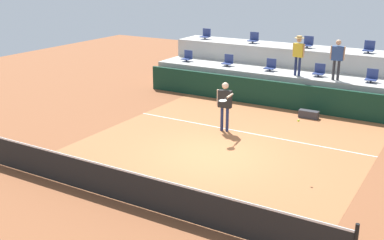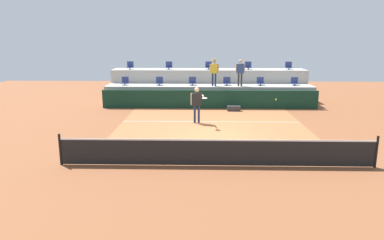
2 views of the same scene
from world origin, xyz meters
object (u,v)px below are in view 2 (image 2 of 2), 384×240
at_px(stadium_chair_upper_center, 209,66).
at_px(stadium_chair_lower_far_left, 125,82).
at_px(tennis_ball, 276,99).
at_px(stadium_chair_upper_right, 248,66).
at_px(stadium_chair_upper_left, 169,66).
at_px(stadium_chair_lower_left, 159,82).
at_px(stadium_chair_lower_mid_left, 192,82).
at_px(stadium_chair_lower_right, 260,82).
at_px(spectator_in_white, 240,70).
at_px(equipment_bag, 234,108).
at_px(stadium_chair_lower_mid_right, 227,82).
at_px(stadium_chair_upper_far_right, 289,66).
at_px(tennis_player, 197,101).
at_px(stadium_chair_lower_far_right, 295,82).
at_px(spectator_with_hat, 214,70).
at_px(stadium_chair_upper_far_left, 130,66).

bearing_deg(stadium_chair_upper_center, stadium_chair_lower_far_left, -161.39).
bearing_deg(tennis_ball, stadium_chair_upper_right, 90.19).
distance_m(stadium_chair_upper_left, tennis_ball, 10.62).
relative_size(stadium_chair_lower_left, stadium_chair_lower_mid_left, 1.00).
distance_m(stadium_chair_lower_right, spectator_in_white, 1.58).
height_order(stadium_chair_upper_left, tennis_ball, stadium_chair_upper_left).
distance_m(stadium_chair_upper_right, equipment_bag, 4.56).
distance_m(stadium_chair_lower_mid_right, equipment_bag, 2.42).
bearing_deg(stadium_chair_upper_right, stadium_chair_lower_mid_left, -154.21).
bearing_deg(stadium_chair_upper_far_right, stadium_chair_lower_left, -168.09).
bearing_deg(stadium_chair_lower_far_left, spectator_in_white, -3.03).
bearing_deg(tennis_player, tennis_ball, -33.20).
distance_m(stadium_chair_upper_left, equipment_bag, 6.00).
bearing_deg(stadium_chair_upper_right, stadium_chair_lower_far_right, -33.62).
bearing_deg(tennis_player, spectator_in_white, 61.03).
height_order(stadium_chair_lower_far_right, spectator_with_hat, spectator_with_hat).
xyz_separation_m(stadium_chair_lower_mid_right, stadium_chair_upper_far_left, (-6.46, 1.80, 0.85)).
relative_size(stadium_chair_upper_right, spectator_in_white, 0.32).
bearing_deg(stadium_chair_lower_right, stadium_chair_upper_far_right, 39.87).
relative_size(stadium_chair_lower_far_right, spectator_in_white, 0.32).
bearing_deg(stadium_chair_lower_mid_left, stadium_chair_lower_left, 180.00).
bearing_deg(stadium_chair_lower_far_right, stadium_chair_lower_right, 180.00).
bearing_deg(stadium_chair_lower_far_left, tennis_ball, -42.31).
xyz_separation_m(stadium_chair_upper_left, spectator_in_white, (4.60, -2.18, -0.08)).
bearing_deg(equipment_bag, stadium_chair_lower_left, 156.24).
bearing_deg(stadium_chair_lower_mid_right, spectator_with_hat, -154.99).
bearing_deg(stadium_chair_upper_far_right, stadium_chair_lower_mid_left, -164.38).
bearing_deg(stadium_chair_upper_left, stadium_chair_lower_far_left, -145.85).
relative_size(stadium_chair_upper_far_left, spectator_in_white, 0.32).
bearing_deg(stadium_chair_lower_far_right, stadium_chair_upper_far_right, 89.76).
bearing_deg(stadium_chair_lower_mid_right, tennis_player, -109.70).
bearing_deg(equipment_bag, stadium_chair_upper_left, 137.14).
distance_m(stadium_chair_lower_far_right, spectator_with_hat, 5.16).
bearing_deg(stadium_chair_lower_far_right, tennis_ball, -110.08).
relative_size(stadium_chair_lower_right, stadium_chair_upper_right, 1.00).
height_order(stadium_chair_lower_right, tennis_player, tennis_player).
xyz_separation_m(stadium_chair_upper_right, tennis_player, (-3.38, -6.90, -1.21)).
height_order(stadium_chair_upper_center, equipment_bag, stadium_chair_upper_center).
relative_size(tennis_player, spectator_with_hat, 1.07).
xyz_separation_m(stadium_chair_lower_left, stadium_chair_upper_far_right, (8.54, 1.80, 0.85)).
relative_size(stadium_chair_upper_center, tennis_ball, 7.65).
xyz_separation_m(stadium_chair_lower_mid_left, stadium_chair_lower_far_right, (6.43, 0.00, 0.00)).
distance_m(stadium_chair_lower_right, tennis_player, 6.45).
relative_size(stadium_chair_lower_right, stadium_chair_upper_left, 1.00).
distance_m(stadium_chair_lower_right, equipment_bag, 3.01).
height_order(stadium_chair_lower_left, stadium_chair_upper_left, stadium_chair_upper_left).
height_order(stadium_chair_upper_far_left, stadium_chair_upper_far_right, same).
bearing_deg(stadium_chair_lower_mid_right, stadium_chair_lower_mid_left, 180.00).
bearing_deg(stadium_chair_lower_mid_right, spectator_in_white, -26.09).
bearing_deg(stadium_chair_lower_far_left, stadium_chair_lower_mid_left, 0.00).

